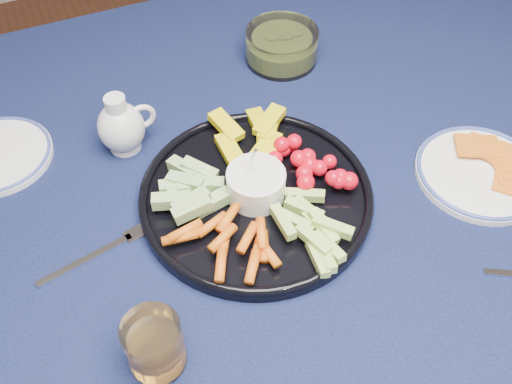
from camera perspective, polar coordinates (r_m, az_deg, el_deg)
name	(u,v)px	position (r m, az deg, el deg)	size (l,w,h in m)	color
dining_table	(183,231)	(0.93, -7.31, -3.93)	(1.67, 1.07, 0.75)	#522D1B
crudite_platter	(254,193)	(0.83, -0.17, -0.09)	(0.34, 0.34, 0.11)	black
creamer_pitcher	(122,126)	(0.92, -13.27, 6.40)	(0.09, 0.07, 0.10)	white
pickle_bowl	(282,47)	(1.08, 2.59, 14.29)	(0.13, 0.13, 0.06)	white
cheese_plate	(481,171)	(0.94, 21.57, 1.95)	(0.20, 0.20, 0.02)	white
juice_tumbler	(155,347)	(0.69, -10.05, -14.99)	(0.07, 0.07, 0.08)	white
fork_left	(104,250)	(0.82, -14.94, -5.66)	(0.17, 0.05, 0.00)	silver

